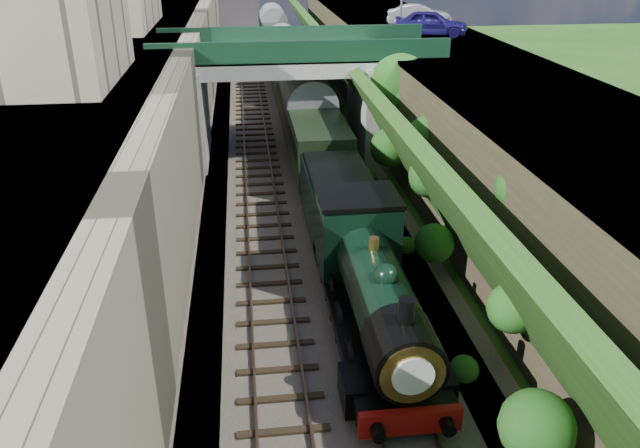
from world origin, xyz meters
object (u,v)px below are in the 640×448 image
(tree, at_px, (398,86))
(locomotive, at_px, (373,290))
(car_blue, at_px, (431,23))
(tender, at_px, (339,208))
(car_silver, at_px, (419,15))
(road_bridge, at_px, (305,89))

(tree, xyz_separation_m, locomotive, (-4.71, -16.76, -2.75))
(car_blue, xyz_separation_m, tender, (-8.49, -16.63, -5.43))
(car_blue, xyz_separation_m, locomotive, (-8.49, -23.99, -5.15))
(car_silver, distance_m, locomotive, 30.41)
(road_bridge, relative_size, locomotive, 1.56)
(tree, relative_size, tender, 1.10)
(tree, distance_m, car_blue, 8.50)
(road_bridge, height_order, tree, road_bridge)
(locomotive, bearing_deg, tender, 90.00)
(car_blue, relative_size, tender, 0.78)
(road_bridge, xyz_separation_m, locomotive, (0.26, -19.15, -2.18))
(car_blue, height_order, locomotive, car_blue)
(tree, height_order, car_silver, car_silver)
(locomotive, bearing_deg, road_bridge, 90.77)
(locomotive, bearing_deg, car_silver, 72.60)
(road_bridge, height_order, locomotive, road_bridge)
(tree, distance_m, tender, 10.94)
(road_bridge, bearing_deg, tree, -25.68)
(car_silver, height_order, tender, car_silver)
(car_blue, bearing_deg, tree, 170.39)
(car_blue, bearing_deg, tender, 170.93)
(road_bridge, xyz_separation_m, tree, (4.97, -2.39, 0.57))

